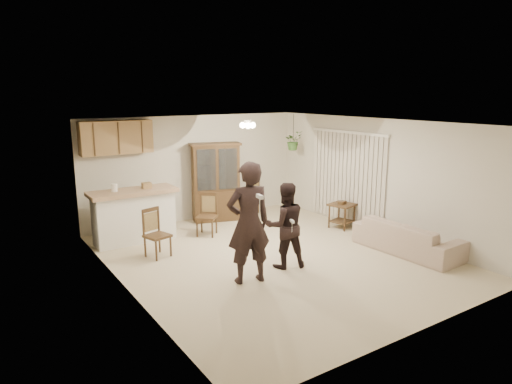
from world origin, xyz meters
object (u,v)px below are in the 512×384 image
adult (249,229)px  side_table (342,215)px  china_hutch (216,183)px  child (285,230)px  chair_hutch_right (249,203)px  sofa (407,234)px  chair_bar (158,243)px  chair_hutch_left (207,224)px

adult → side_table: adult is taller
china_hutch → side_table: 3.05m
child → chair_hutch_right: bearing=-94.6°
china_hutch → side_table: size_ratio=3.00×
sofa → china_hutch: china_hutch is taller
china_hutch → adult: bearing=-94.3°
china_hutch → chair_bar: china_hutch is taller
sofa → china_hutch: bearing=24.3°
china_hutch → chair_hutch_left: bearing=-112.2°
adult → chair_hutch_left: bearing=-91.2°
adult → chair_hutch_right: adult is taller
child → china_hutch: china_hutch is taller
chair_hutch_right → chair_bar: bearing=-7.9°
chair_bar → chair_hutch_right: size_ratio=0.90×
china_hutch → sofa: bearing=-47.5°
chair_hutch_left → chair_hutch_right: chair_hutch_right is taller
sofa → child: bearing=71.9°
adult → chair_hutch_right: 4.29m
side_table → chair_hutch_left: (-2.83, 1.19, -0.03)m
china_hutch → chair_hutch_right: 1.16m
adult → chair_hutch_left: 2.72m
adult → chair_hutch_left: (0.57, 2.58, -0.64)m
adult → china_hutch: 3.76m
child → chair_hutch_left: child is taller
chair_bar → chair_hutch_left: (1.38, 0.68, -0.00)m
side_table → child: bearing=-154.7°
child → chair_hutch_right: size_ratio=1.33×
adult → child: 0.93m
child → side_table: size_ratio=2.17×
china_hutch → chair_hutch_left: china_hutch is taller
china_hutch → chair_hutch_left: 1.37m
adult → chair_hutch_left: adult is taller
side_table → chair_hutch_right: 2.46m
chair_bar → side_table: bearing=-23.3°
sofa → side_table: (0.09, 1.89, -0.07)m
sofa → chair_bar: (-4.11, 2.41, -0.11)m
chair_hutch_left → chair_hutch_right: (1.71, 1.00, 0.03)m
china_hutch → chair_bar: size_ratio=2.04×
side_table → china_hutch: bearing=134.3°
child → chair_bar: size_ratio=1.47×
child → china_hutch: size_ratio=0.72×
sofa → chair_bar: bearing=57.6°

